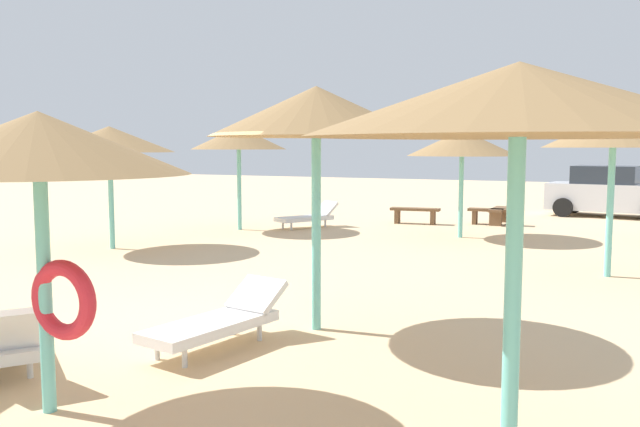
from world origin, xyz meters
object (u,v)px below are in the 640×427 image
(lounger_1, at_px, (219,320))
(parasol_4, at_px, (519,101))
(lounger_0, at_px, (308,217))
(bench_2, at_px, (493,213))
(bench_0, at_px, (415,213))
(parasol_9, at_px, (613,132))
(lounger_2, at_px, (3,338))
(bench_1, at_px, (499,213))
(parasol_2, at_px, (39,147))
(parked_car, at_px, (610,192))
(parasol_0, at_px, (239,138))
(parasol_7, at_px, (462,143))
(parasol_8, at_px, (109,140))
(parasol_1, at_px, (316,112))

(lounger_1, bearing_deg, parasol_4, -23.62)
(lounger_0, height_order, bench_2, lounger_0)
(parasol_4, bearing_deg, lounger_1, 156.38)
(lounger_1, bearing_deg, bench_0, 97.95)
(parasol_9, xyz_separation_m, lounger_2, (-5.50, -8.21, -2.27))
(parasol_4, xyz_separation_m, bench_2, (-3.19, 15.38, -2.29))
(bench_1, bearing_deg, lounger_1, -91.98)
(parasol_4, relative_size, bench_2, 1.96)
(parasol_2, xyz_separation_m, parasol_4, (3.84, 0.66, 0.31))
(parasol_9, relative_size, parked_car, 0.70)
(parasol_2, xyz_separation_m, bench_0, (-1.57, 15.24, -1.98))
(parasol_9, xyz_separation_m, lounger_1, (-3.88, -6.59, -2.28))
(parasol_9, bearing_deg, parasol_0, 163.71)
(parasol_9, distance_m, parked_car, 11.47)
(lounger_1, bearing_deg, bench_2, 88.38)
(parasol_7, xyz_separation_m, parked_car, (3.25, 7.31, -1.62))
(parasol_2, bearing_deg, parasol_8, 130.49)
(parasol_4, bearing_deg, parked_car, 90.44)
(parasol_8, bearing_deg, bench_1, 51.90)
(parasol_0, bearing_deg, parked_car, 42.36)
(parasol_2, relative_size, bench_2, 1.73)
(parked_car, bearing_deg, parasol_9, -87.74)
(parasol_1, relative_size, lounger_0, 1.57)
(parasol_7, xyz_separation_m, lounger_0, (-4.51, 0.11, -2.12))
(lounger_1, xyz_separation_m, bench_2, (0.39, 13.81, 0.03))
(parasol_0, relative_size, parked_car, 0.70)
(parasol_1, xyz_separation_m, parked_car, (2.75, 16.74, -1.94))
(lounger_0, xyz_separation_m, lounger_1, (4.32, -10.71, -0.00))
(lounger_1, height_order, bench_2, lounger_1)
(lounger_0, height_order, bench_0, lounger_0)
(lounger_0, distance_m, bench_2, 5.64)
(parasol_2, bearing_deg, lounger_1, 83.52)
(parasol_1, xyz_separation_m, lounger_1, (-0.69, -1.17, -2.45))
(parasol_0, height_order, lounger_1, parasol_0)
(parasol_9, distance_m, lounger_2, 10.14)
(parasol_0, xyz_separation_m, parasol_4, (9.44, -11.01, 0.05))
(parasol_1, bearing_deg, lounger_2, -129.58)
(parasol_9, height_order, bench_2, parasol_9)
(lounger_2, distance_m, bench_0, 14.64)
(lounger_2, relative_size, bench_0, 1.22)
(parasol_9, relative_size, lounger_0, 1.48)
(parasol_4, height_order, parasol_9, same)
(lounger_2, xyz_separation_m, parked_car, (5.06, 19.53, 0.50))
(parasol_1, relative_size, lounger_1, 1.56)
(bench_0, xyz_separation_m, bench_1, (2.31, 1.13, 0.00))
(parasol_8, height_order, bench_0, parasol_8)
(parasol_8, relative_size, lounger_2, 1.57)
(bench_1, bearing_deg, parasol_1, -89.14)
(parasol_1, height_order, parasol_7, parasol_1)
(lounger_0, xyz_separation_m, bench_1, (4.81, 3.44, 0.03))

